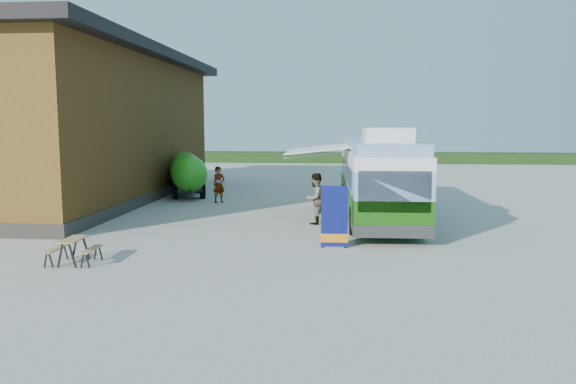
# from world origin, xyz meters

# --- Properties ---
(ground) EXTENTS (100.00, 100.00, 0.00)m
(ground) POSITION_xyz_m (0.00, 0.00, 0.00)
(ground) COLOR #BCB7AD
(ground) RESTS_ON ground
(barn) EXTENTS (9.60, 21.20, 7.50)m
(barn) POSITION_xyz_m (-10.50, 10.00, 3.59)
(barn) COLOR brown
(barn) RESTS_ON ground
(hedge) EXTENTS (40.00, 3.00, 1.00)m
(hedge) POSITION_xyz_m (8.00, 38.00, 0.50)
(hedge) COLOR #264419
(hedge) RESTS_ON ground
(bus) EXTENTS (2.83, 12.00, 3.67)m
(bus) POSITION_xyz_m (4.10, 5.58, 1.75)
(bus) COLOR #196510
(bus) RESTS_ON ground
(awning) EXTENTS (2.81, 4.44, 0.53)m
(awning) POSITION_xyz_m (1.92, 5.47, 2.67)
(awning) COLOR white
(awning) RESTS_ON ground
(banner) EXTENTS (0.84, 0.19, 1.92)m
(banner) POSITION_xyz_m (2.43, -0.50, 0.79)
(banner) COLOR #0B125B
(banner) RESTS_ON ground
(picnic_table) EXTENTS (1.26, 1.13, 0.70)m
(picnic_table) POSITION_xyz_m (-4.65, -3.09, 0.52)
(picnic_table) COLOR tan
(picnic_table) RESTS_ON ground
(person_a) EXTENTS (0.76, 0.74, 1.76)m
(person_a) POSITION_xyz_m (-3.20, 9.06, 0.88)
(person_a) COLOR #999999
(person_a) RESTS_ON ground
(person_b) EXTENTS (1.17, 1.20, 1.94)m
(person_b) POSITION_xyz_m (1.68, 3.62, 0.97)
(person_b) COLOR #999999
(person_b) RESTS_ON ground
(slurry_tanker) EXTENTS (3.05, 5.80, 2.23)m
(slurry_tanker) POSITION_xyz_m (-5.43, 11.47, 1.28)
(slurry_tanker) COLOR green
(slurry_tanker) RESTS_ON ground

